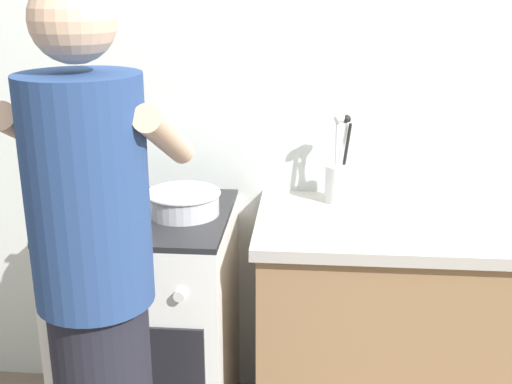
{
  "coord_description": "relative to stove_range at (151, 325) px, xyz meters",
  "views": [
    {
      "loc": [
        0.22,
        -1.93,
        1.68
      ],
      "look_at": [
        0.05,
        0.12,
        1.0
      ],
      "focal_mm": 44.63,
      "sensor_mm": 36.0,
      "label": 1
    }
  ],
  "objects": [
    {
      "name": "utensil_crock",
      "position": [
        0.69,
        0.19,
        0.54
      ],
      "size": [
        0.1,
        0.1,
        0.33
      ],
      "color": "silver",
      "rests_on": "countertop"
    },
    {
      "name": "mixing_bowl",
      "position": [
        0.14,
        0.01,
        0.5
      ],
      "size": [
        0.27,
        0.27,
        0.08
      ],
      "color": "#B7B7BC",
      "rests_on": "stove_range"
    },
    {
      "name": "countertop",
      "position": [
        0.9,
        0.0,
        0.0
      ],
      "size": [
        1.0,
        0.6,
        0.9
      ],
      "color": "#99724C",
      "rests_on": "ground"
    },
    {
      "name": "person",
      "position": [
        0.04,
        -0.64,
        0.41
      ],
      "size": [
        0.41,
        0.5,
        1.7
      ],
      "color": "black",
      "rests_on": "ground"
    },
    {
      "name": "back_wall",
      "position": [
        0.55,
        0.35,
        0.8
      ],
      "size": [
        3.2,
        0.1,
        2.5
      ],
      "color": "silver",
      "rests_on": "ground"
    },
    {
      "name": "pot",
      "position": [
        -0.14,
        0.01,
        0.5
      ],
      "size": [
        0.26,
        0.19,
        0.1
      ],
      "color": "#B2B2B7",
      "rests_on": "stove_range"
    },
    {
      "name": "stove_range",
      "position": [
        0.0,
        0.0,
        0.0
      ],
      "size": [
        0.6,
        0.62,
        0.9
      ],
      "color": "white",
      "rests_on": "ground"
    }
  ]
}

